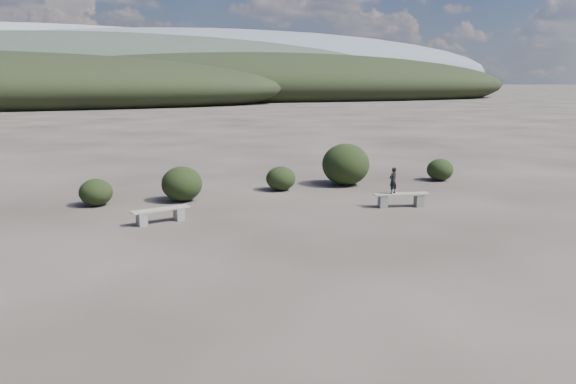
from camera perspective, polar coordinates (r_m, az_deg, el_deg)
name	(u,v)px	position (r m, az deg, el deg)	size (l,w,h in m)	color
ground	(354,274)	(11.83, 6.71, -8.28)	(1200.00, 1200.00, 0.00)	#2D2723
bench_left	(161,214)	(16.21, -12.81, -2.21)	(1.69, 0.74, 0.41)	slate
bench_right	(401,199)	(18.17, 11.42, -0.67)	(1.81, 0.77, 0.44)	slate
seated_person	(393,180)	(17.97, 10.62, 1.16)	(0.30, 0.20, 0.84)	black
shrub_a	(96,192)	(19.01, -18.94, -0.03)	(1.06, 1.06, 0.87)	black
shrub_b	(182,184)	(18.99, -10.73, 0.82)	(1.35, 1.35, 1.16)	black
shrub_c	(281,178)	(20.53, -0.74, 1.38)	(1.09, 1.09, 0.87)	black
shrub_d	(346,164)	(21.65, 5.88, 2.80)	(1.82, 1.82, 1.60)	black
shrub_e	(440,170)	(23.39, 15.19, 2.20)	(1.05, 1.05, 0.88)	black
mountain_ridges	(75,69)	(349.08, -20.81, 11.58)	(500.00, 400.00, 56.00)	black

